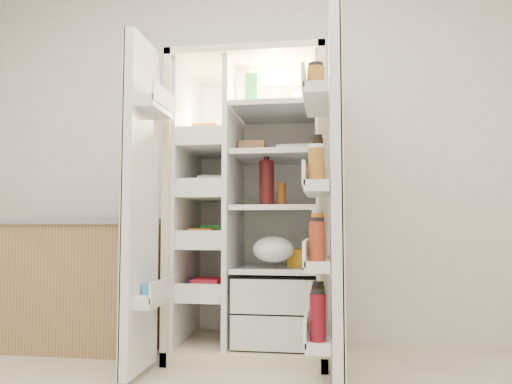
# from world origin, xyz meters

# --- Properties ---
(wall_back) EXTENTS (4.00, 0.02, 2.70)m
(wall_back) POSITION_xyz_m (0.00, 2.00, 1.35)
(wall_back) COLOR silver
(wall_back) RESTS_ON floor
(refrigerator) EXTENTS (0.92, 0.70, 1.80)m
(refrigerator) POSITION_xyz_m (0.04, 1.65, 0.74)
(refrigerator) COLOR beige
(refrigerator) RESTS_ON floor
(freezer_door) EXTENTS (0.15, 0.40, 1.72)m
(freezer_door) POSITION_xyz_m (-0.48, 1.05, 0.89)
(freezer_door) COLOR silver
(freezer_door) RESTS_ON floor
(fridge_door) EXTENTS (0.17, 0.58, 1.72)m
(fridge_door) POSITION_xyz_m (0.50, 0.96, 0.87)
(fridge_door) COLOR silver
(fridge_door) RESTS_ON floor
(kitchen_counter) EXTENTS (1.13, 0.60, 0.82)m
(kitchen_counter) POSITION_xyz_m (-1.13, 1.64, 0.41)
(kitchen_counter) COLOR #A17A50
(kitchen_counter) RESTS_ON floor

